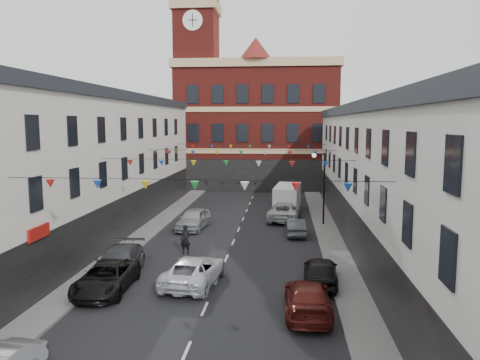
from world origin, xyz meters
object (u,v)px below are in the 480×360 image
(car_right_c, at_px, (307,298))
(car_right_e, at_px, (295,227))
(car_left_e, at_px, (193,219))
(street_lamp, at_px, (321,179))
(car_left_d, at_px, (119,262))
(white_van, at_px, (287,198))
(car_right_f, at_px, (284,211))
(moving_car, at_px, (194,271))
(pedestrian, at_px, (186,240))
(car_right_d, at_px, (321,271))
(car_left_c, at_px, (106,278))

(car_right_c, bearing_deg, car_right_e, -89.48)
(car_left_e, distance_m, car_right_c, 17.88)
(car_right_e, bearing_deg, street_lamp, -124.99)
(car_left_d, distance_m, car_right_e, 14.40)
(car_right_c, xyz_separation_m, white_van, (-0.76, 24.06, 0.52))
(car_left_e, distance_m, car_right_f, 8.26)
(car_right_e, height_order, car_right_f, car_right_f)
(moving_car, bearing_deg, white_van, -97.12)
(moving_car, xyz_separation_m, pedestrian, (-1.59, 5.49, 0.22))
(car_left_d, xyz_separation_m, car_right_e, (9.91, 10.44, -0.13))
(car_right_d, distance_m, moving_car, 6.64)
(car_right_d, xyz_separation_m, pedestrian, (-8.21, 4.93, 0.22))
(street_lamp, distance_m, car_right_f, 4.69)
(car_right_c, xyz_separation_m, moving_car, (-5.75, 3.23, 0.02))
(car_right_f, bearing_deg, car_right_e, 103.33)
(car_left_e, height_order, car_right_e, car_left_e)
(car_right_f, distance_m, moving_car, 17.35)
(white_van, xyz_separation_m, pedestrian, (-6.59, -15.34, -0.29))
(car_left_e, height_order, pedestrian, pedestrian)
(car_left_e, bearing_deg, street_lamp, 18.11)
(moving_car, bearing_deg, car_left_d, -5.32)
(street_lamp, xyz_separation_m, pedestrian, (-9.26, -9.31, -2.95))
(car_left_c, bearing_deg, car_right_e, 50.80)
(car_right_d, distance_m, car_right_f, 16.24)
(car_left_c, xyz_separation_m, car_right_e, (9.71, 12.79, -0.06))
(car_right_f, bearing_deg, car_left_e, 34.05)
(car_right_f, bearing_deg, moving_car, 78.89)
(street_lamp, distance_m, white_van, 7.11)
(car_right_f, relative_size, moving_car, 1.07)
(car_left_c, distance_m, car_left_e, 14.18)
(car_left_e, bearing_deg, car_right_d, -46.92)
(car_right_c, height_order, car_right_f, car_right_f)
(car_left_c, xyz_separation_m, car_right_d, (10.79, 2.00, 0.03))
(car_right_c, bearing_deg, pedestrian, -50.25)
(moving_car, distance_m, white_van, 21.42)
(car_left_e, bearing_deg, pedestrian, -76.82)
(white_van, relative_size, pedestrian, 2.95)
(white_van, distance_m, pedestrian, 16.69)
(car_right_e, distance_m, white_van, 9.51)
(white_van, height_order, pedestrian, white_van)
(moving_car, relative_size, pedestrian, 2.78)
(car_left_c, bearing_deg, car_right_f, 61.88)
(car_left_d, xyz_separation_m, car_right_c, (10.14, -4.14, -0.05))
(car_right_c, relative_size, white_van, 0.88)
(white_van, bearing_deg, pedestrian, -107.32)
(car_right_d, height_order, pedestrian, pedestrian)
(car_right_c, relative_size, pedestrian, 2.60)
(street_lamp, xyz_separation_m, car_right_d, (-1.05, -14.24, -3.16))
(car_right_d, relative_size, car_right_e, 1.11)
(car_right_d, xyz_separation_m, car_right_e, (-1.09, 10.79, -0.09))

